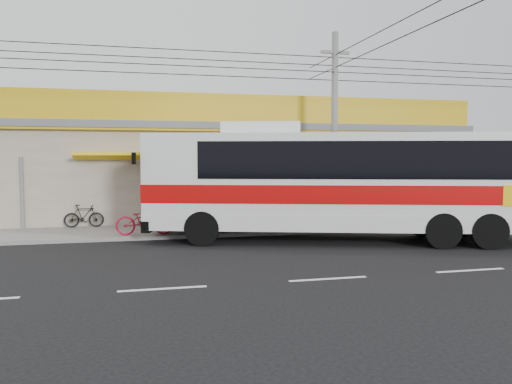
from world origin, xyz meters
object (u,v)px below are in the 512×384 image
(motorbike_red, at_px, (145,220))
(utility_pole, at_px, (335,68))
(coach_bus, at_px, (347,178))
(motorbike_dark, at_px, (84,216))

(motorbike_red, xyz_separation_m, utility_pole, (7.55, 0.49, 5.89))
(coach_bus, bearing_deg, utility_pole, 95.24)
(coach_bus, xyz_separation_m, utility_pole, (0.55, 2.60, 4.33))
(motorbike_red, height_order, motorbike_dark, motorbike_red)
(coach_bus, relative_size, motorbike_red, 6.69)
(motorbike_dark, xyz_separation_m, utility_pole, (9.92, -2.10, 5.96))
(motorbike_dark, height_order, utility_pole, utility_pole)
(motorbike_dark, distance_m, utility_pole, 11.76)
(coach_bus, height_order, utility_pole, utility_pole)
(utility_pole, bearing_deg, motorbike_dark, 168.02)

